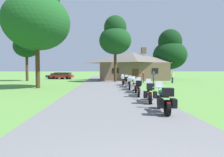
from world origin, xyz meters
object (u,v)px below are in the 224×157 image
(motorcycle_green_fourth_in_row, at_px, (135,86))
(motorcycle_silver_sixth_in_row, at_px, (126,82))
(parked_red_suv_far_left, at_px, (62,75))
(bystander_blue_shirt_beside_signpost, at_px, (154,77))
(motorcycle_yellow_second_in_row, at_px, (150,93))
(bystander_tan_shirt_by_tree, at_px, (172,77))
(tree_left_far, at_px, (26,44))
(parked_navy_sedan_far_left, at_px, (56,76))
(motorcycle_yellow_fifth_in_row, at_px, (130,84))
(tree_right_of_lodge, at_px, (170,51))
(bystander_red_shirt_near_lodge, at_px, (143,76))
(motorcycle_green_nearest_to_camera, at_px, (164,100))
(tree_left_near, at_px, (37,14))
(motorcycle_silver_third_in_row, at_px, (139,88))
(motorcycle_green_farthest_in_row, at_px, (123,81))
(tree_by_lodge_front, at_px, (115,37))

(motorcycle_green_fourth_in_row, xyz_separation_m, motorcycle_silver_sixth_in_row, (-0.10, 4.95, 0.00))
(parked_red_suv_far_left, bearing_deg, bystander_blue_shirt_beside_signpost, -121.71)
(motorcycle_yellow_second_in_row, relative_size, bystander_tan_shirt_by_tree, 1.23)
(tree_left_far, distance_m, parked_navy_sedan_far_left, 10.63)
(motorcycle_yellow_fifth_in_row, relative_size, bystander_tan_shirt_by_tree, 1.23)
(bystander_tan_shirt_by_tree, bearing_deg, parked_navy_sedan_far_left, 111.64)
(tree_right_of_lodge, bearing_deg, motorcycle_silver_sixth_in_row, -122.02)
(bystander_red_shirt_near_lodge, bearing_deg, motorcycle_green_nearest_to_camera, -171.00)
(motorcycle_silver_sixth_in_row, distance_m, bystander_tan_shirt_by_tree, 9.93)
(tree_left_near, bearing_deg, motorcycle_yellow_fifth_in_row, -15.38)
(motorcycle_silver_third_in_row, xyz_separation_m, motorcycle_yellow_fifth_in_row, (0.02, 4.44, -0.01))
(motorcycle_yellow_fifth_in_row, bearing_deg, motorcycle_green_farthest_in_row, 99.64)
(motorcycle_yellow_second_in_row, height_order, motorcycle_silver_third_in_row, same)
(tree_left_near, xyz_separation_m, tree_by_lodge_front, (8.81, 9.70, -0.55))
(motorcycle_silver_sixth_in_row, distance_m, parked_red_suv_far_left, 22.68)
(motorcycle_silver_third_in_row, xyz_separation_m, bystander_red_shirt_near_lodge, (3.61, 14.87, 0.33))
(bystander_red_shirt_near_lodge, bearing_deg, tree_right_of_lodge, -17.89)
(motorcycle_green_fourth_in_row, distance_m, motorcycle_silver_sixth_in_row, 4.95)
(motorcycle_silver_sixth_in_row, xyz_separation_m, motorcycle_green_farthest_in_row, (-0.08, 2.63, 0.01))
(motorcycle_yellow_fifth_in_row, xyz_separation_m, parked_red_suv_far_left, (-10.92, 22.53, 0.17))
(bystander_blue_shirt_beside_signpost, bearing_deg, tree_right_of_lodge, 161.81)
(motorcycle_silver_third_in_row, distance_m, bystander_blue_shirt_beside_signpost, 14.35)
(parked_red_suv_far_left, bearing_deg, motorcycle_green_nearest_to_camera, -152.39)
(motorcycle_silver_sixth_in_row, bearing_deg, parked_navy_sedan_far_left, 128.44)
(motorcycle_green_nearest_to_camera, relative_size, motorcycle_green_farthest_in_row, 1.00)
(motorcycle_yellow_fifth_in_row, xyz_separation_m, motorcycle_green_farthest_in_row, (-0.06, 5.31, 0.01))
(tree_right_of_lodge, distance_m, parked_red_suv_far_left, 22.85)
(motorcycle_silver_sixth_in_row, height_order, motorcycle_green_farthest_in_row, same)
(motorcycle_yellow_fifth_in_row, xyz_separation_m, bystander_blue_shirt_beside_signpost, (4.77, 9.08, 0.32))
(bystander_tan_shirt_by_tree, height_order, parked_navy_sedan_far_left, bystander_tan_shirt_by_tree)
(motorcycle_green_fourth_in_row, height_order, motorcycle_silver_sixth_in_row, same)
(motorcycle_green_farthest_in_row, relative_size, bystander_red_shirt_near_lodge, 1.24)
(motorcycle_yellow_second_in_row, relative_size, motorcycle_green_farthest_in_row, 0.99)
(bystander_red_shirt_near_lodge, relative_size, tree_right_of_lodge, 0.16)
(motorcycle_green_fourth_in_row, bearing_deg, tree_left_far, 131.74)
(motorcycle_green_farthest_in_row, height_order, bystander_tan_shirt_by_tree, bystander_tan_shirt_by_tree)
(motorcycle_green_fourth_in_row, height_order, motorcycle_yellow_fifth_in_row, same)
(motorcycle_green_nearest_to_camera, relative_size, motorcycle_yellow_second_in_row, 1.01)
(motorcycle_green_fourth_in_row, xyz_separation_m, motorcycle_green_farthest_in_row, (-0.18, 7.59, 0.01))
(motorcycle_green_nearest_to_camera, bearing_deg, parked_red_suv_far_left, 113.08)
(motorcycle_green_fourth_in_row, relative_size, parked_red_suv_far_left, 0.43)
(motorcycle_green_farthest_in_row, bearing_deg, tree_left_far, 150.99)
(motorcycle_silver_sixth_in_row, relative_size, tree_by_lodge_front, 0.20)
(motorcycle_silver_third_in_row, bearing_deg, bystander_tan_shirt_by_tree, 71.55)
(motorcycle_green_nearest_to_camera, xyz_separation_m, bystander_tan_shirt_by_tree, (7.50, 18.96, 0.34))
(parked_red_suv_far_left, distance_m, parked_navy_sedan_far_left, 2.46)
(motorcycle_yellow_second_in_row, height_order, tree_left_near, tree_left_near)
(motorcycle_green_farthest_in_row, xyz_separation_m, tree_by_lodge_front, (-0.45, 6.95, 6.47))
(bystander_blue_shirt_beside_signpost, bearing_deg, tree_left_far, -97.50)
(motorcycle_green_farthest_in_row, distance_m, tree_right_of_lodge, 19.80)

